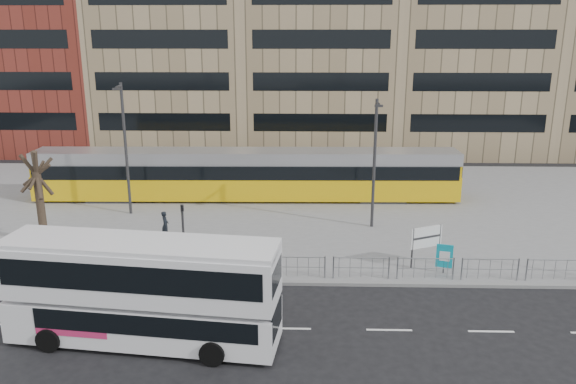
{
  "coord_description": "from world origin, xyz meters",
  "views": [
    {
      "loc": [
        2.56,
        -23.95,
        11.32
      ],
      "look_at": [
        1.71,
        6.0,
        2.81
      ],
      "focal_mm": 35.0,
      "sensor_mm": 36.0,
      "label": 1
    }
  ],
  "objects_px": {
    "tram": "(247,175)",
    "lamp_post_east": "(375,159)",
    "ad_panel": "(444,256)",
    "pedestrian": "(165,225)",
    "bare_tree": "(33,147)",
    "traffic_light_west": "(183,227)",
    "station_sign": "(426,239)",
    "lamp_post_west": "(125,144)",
    "double_decker_bus": "(142,289)"
  },
  "relations": [
    {
      "from": "double_decker_bus",
      "to": "pedestrian",
      "type": "relative_size",
      "value": 6.46
    },
    {
      "from": "double_decker_bus",
      "to": "station_sign",
      "type": "height_order",
      "value": "double_decker_bus"
    },
    {
      "from": "lamp_post_east",
      "to": "bare_tree",
      "type": "xyz_separation_m",
      "value": [
        -18.34,
        -3.27,
        1.24
      ]
    },
    {
      "from": "traffic_light_west",
      "to": "lamp_post_west",
      "type": "height_order",
      "value": "lamp_post_west"
    },
    {
      "from": "double_decker_bus",
      "to": "tram",
      "type": "height_order",
      "value": "double_decker_bus"
    },
    {
      "from": "tram",
      "to": "pedestrian",
      "type": "height_order",
      "value": "tram"
    },
    {
      "from": "traffic_light_west",
      "to": "lamp_post_east",
      "type": "distance_m",
      "value": 11.84
    },
    {
      "from": "double_decker_bus",
      "to": "bare_tree",
      "type": "xyz_separation_m",
      "value": [
        -8.26,
        9.76,
        3.36
      ]
    },
    {
      "from": "pedestrian",
      "to": "lamp_post_east",
      "type": "bearing_deg",
      "value": -89.94
    },
    {
      "from": "double_decker_bus",
      "to": "lamp_post_west",
      "type": "xyz_separation_m",
      "value": [
        -5.12,
        15.13,
        2.47
      ]
    },
    {
      "from": "double_decker_bus",
      "to": "lamp_post_west",
      "type": "bearing_deg",
      "value": 115.48
    },
    {
      "from": "ad_panel",
      "to": "pedestrian",
      "type": "xyz_separation_m",
      "value": [
        -14.52,
        4.29,
        -0.05
      ]
    },
    {
      "from": "station_sign",
      "to": "traffic_light_west",
      "type": "relative_size",
      "value": 0.66
    },
    {
      "from": "tram",
      "to": "station_sign",
      "type": "distance_m",
      "value": 15.28
    },
    {
      "from": "ad_panel",
      "to": "traffic_light_west",
      "type": "distance_m",
      "value": 12.79
    },
    {
      "from": "traffic_light_west",
      "to": "bare_tree",
      "type": "relative_size",
      "value": 0.41
    },
    {
      "from": "station_sign",
      "to": "lamp_post_west",
      "type": "relative_size",
      "value": 0.25
    },
    {
      "from": "ad_panel",
      "to": "lamp_post_east",
      "type": "height_order",
      "value": "lamp_post_east"
    },
    {
      "from": "tram",
      "to": "pedestrian",
      "type": "bearing_deg",
      "value": -116.23
    },
    {
      "from": "ad_panel",
      "to": "lamp_post_east",
      "type": "bearing_deg",
      "value": 127.62
    },
    {
      "from": "lamp_post_west",
      "to": "bare_tree",
      "type": "distance_m",
      "value": 6.29
    },
    {
      "from": "bare_tree",
      "to": "ad_panel",
      "type": "bearing_deg",
      "value": -9.16
    },
    {
      "from": "ad_panel",
      "to": "lamp_post_west",
      "type": "xyz_separation_m",
      "value": [
        -17.87,
        8.76,
        3.67
      ]
    },
    {
      "from": "double_decker_bus",
      "to": "traffic_light_west",
      "type": "xyz_separation_m",
      "value": [
        0.04,
        7.13,
        -0.08
      ]
    },
    {
      "from": "traffic_light_west",
      "to": "lamp_post_west",
      "type": "distance_m",
      "value": 9.85
    },
    {
      "from": "station_sign",
      "to": "lamp_post_west",
      "type": "distance_m",
      "value": 19.13
    },
    {
      "from": "ad_panel",
      "to": "traffic_light_west",
      "type": "xyz_separation_m",
      "value": [
        -12.71,
        0.77,
        1.12
      ]
    },
    {
      "from": "lamp_post_west",
      "to": "double_decker_bus",
      "type": "bearing_deg",
      "value": -71.31
    },
    {
      "from": "ad_panel",
      "to": "lamp_post_east",
      "type": "xyz_separation_m",
      "value": [
        -2.68,
        6.66,
        3.32
      ]
    },
    {
      "from": "ad_panel",
      "to": "traffic_light_west",
      "type": "height_order",
      "value": "traffic_light_west"
    },
    {
      "from": "tram",
      "to": "traffic_light_west",
      "type": "xyz_separation_m",
      "value": [
        -1.98,
        -11.64,
        0.26
      ]
    },
    {
      "from": "traffic_light_west",
      "to": "tram",
      "type": "bearing_deg",
      "value": 62.33
    },
    {
      "from": "traffic_light_west",
      "to": "lamp_post_east",
      "type": "bearing_deg",
      "value": 12.4
    },
    {
      "from": "double_decker_bus",
      "to": "lamp_post_east",
      "type": "relative_size",
      "value": 1.36
    },
    {
      "from": "pedestrian",
      "to": "lamp_post_west",
      "type": "distance_m",
      "value": 6.71
    },
    {
      "from": "double_decker_bus",
      "to": "lamp_post_west",
      "type": "relative_size",
      "value": 1.25
    },
    {
      "from": "tram",
      "to": "bare_tree",
      "type": "height_order",
      "value": "bare_tree"
    },
    {
      "from": "station_sign",
      "to": "lamp_post_east",
      "type": "height_order",
      "value": "lamp_post_east"
    },
    {
      "from": "lamp_post_west",
      "to": "bare_tree",
      "type": "relative_size",
      "value": 1.11
    },
    {
      "from": "double_decker_bus",
      "to": "station_sign",
      "type": "xyz_separation_m",
      "value": [
        12.03,
        7.23,
        -0.63
      ]
    },
    {
      "from": "double_decker_bus",
      "to": "lamp_post_west",
      "type": "distance_m",
      "value": 16.16
    },
    {
      "from": "double_decker_bus",
      "to": "lamp_post_east",
      "type": "xyz_separation_m",
      "value": [
        10.08,
        13.03,
        2.12
      ]
    },
    {
      "from": "pedestrian",
      "to": "traffic_light_west",
      "type": "height_order",
      "value": "traffic_light_west"
    },
    {
      "from": "ad_panel",
      "to": "tram",
      "type": "bearing_deg",
      "value": 146.6
    },
    {
      "from": "ad_panel",
      "to": "bare_tree",
      "type": "bearing_deg",
      "value": -173.44
    },
    {
      "from": "double_decker_bus",
      "to": "bare_tree",
      "type": "relative_size",
      "value": 1.39
    },
    {
      "from": "traffic_light_west",
      "to": "lamp_post_east",
      "type": "relative_size",
      "value": 0.41
    },
    {
      "from": "traffic_light_west",
      "to": "pedestrian",
      "type": "bearing_deg",
      "value": 99.06
    },
    {
      "from": "traffic_light_west",
      "to": "station_sign",
      "type": "bearing_deg",
      "value": -17.55
    },
    {
      "from": "tram",
      "to": "lamp_post_east",
      "type": "height_order",
      "value": "lamp_post_east"
    }
  ]
}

